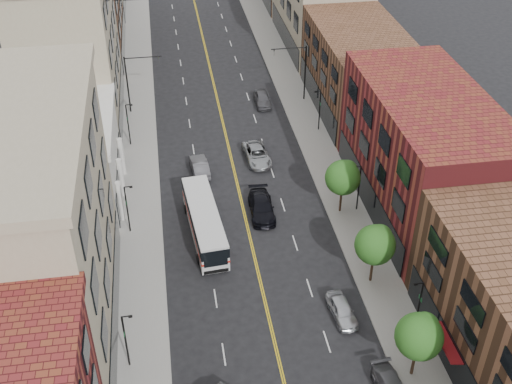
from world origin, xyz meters
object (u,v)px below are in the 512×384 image
car_parked_far (342,310)px  car_lane_behind (200,166)px  city_bus (204,221)px  car_lane_b (257,154)px  car_lane_c (262,99)px  car_lane_a (261,207)px

car_parked_far → car_lane_behind: (-9.46, 22.73, 0.07)m
car_parked_far → car_lane_behind: size_ratio=0.88×
city_bus → car_parked_far: 15.62m
car_lane_b → car_lane_c: size_ratio=1.18×
city_bus → car_lane_a: bearing=18.3°
car_lane_b → car_lane_c: 13.26m
car_lane_behind → car_lane_c: 17.07m
car_lane_behind → car_lane_a: 9.81m
city_bus → car_lane_b: size_ratio=2.10×
car_lane_a → car_lane_c: (3.84, 22.64, -0.02)m
city_bus → car_parked_far: (9.88, -12.05, -0.99)m
city_bus → car_lane_c: 26.86m
car_parked_far → car_lane_a: bearing=100.2°
city_bus → car_lane_c: city_bus is taller
car_lane_a → car_lane_behind: bearing=124.6°
car_lane_behind → car_lane_c: car_lane_c is taller
city_bus → car_lane_a: city_bus is taller
car_lane_c → city_bus: bearing=-110.2°
city_bus → car_lane_a: size_ratio=2.05×
car_parked_far → car_lane_b: (-3.04, 24.15, 0.05)m
car_lane_b → car_lane_c: car_lane_c is taller
car_lane_a → car_lane_b: size_ratio=1.03×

